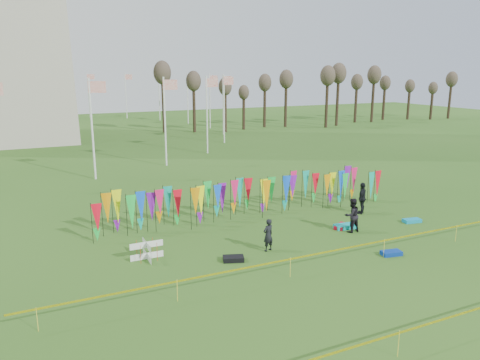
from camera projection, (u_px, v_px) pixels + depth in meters
name	position (u px, v px, depth m)	size (l,w,h in m)	color
ground	(311.00, 256.00, 22.18)	(160.00, 160.00, 0.00)	#285217
banner_row	(252.00, 194.00, 27.93)	(18.64, 0.64, 2.26)	black
caution_tape_near	(327.00, 253.00, 20.58)	(26.00, 0.02, 0.90)	#F6F305
caution_tape_far	(442.00, 321.00, 15.03)	(26.00, 0.02, 0.90)	#F6F305
tree_line	(327.00, 85.00, 72.75)	(53.92, 1.92, 7.84)	#35261A
box_kite	(147.00, 250.00, 21.75)	(0.79, 0.79, 0.88)	red
person_left	(268.00, 235.00, 22.69)	(0.59, 0.43, 1.63)	black
person_mid	(352.00, 215.00, 25.32)	(0.92, 0.57, 1.89)	black
person_right	(362.00, 198.00, 28.57)	(1.15, 0.65, 1.96)	black
kite_bag_turquoise	(345.00, 226.00, 26.06)	(1.18, 0.59, 0.24)	#0CB0B6
kite_bag_blue	(391.00, 253.00, 22.32)	(0.96, 0.50, 0.20)	#09339D
kite_bag_red	(341.00, 226.00, 26.14)	(1.06, 0.48, 0.19)	red
kite_bag_black	(233.00, 259.00, 21.64)	(0.96, 0.56, 0.22)	black
kite_bag_teal	(412.00, 221.00, 27.10)	(1.03, 0.49, 0.20)	#0E94C5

